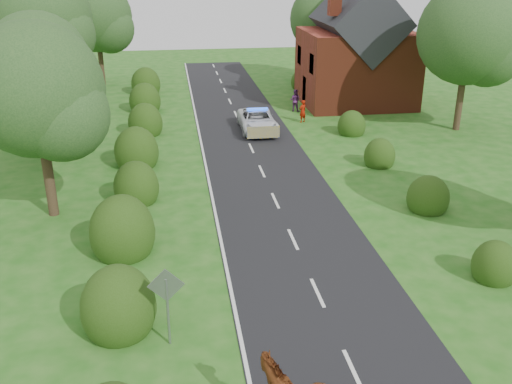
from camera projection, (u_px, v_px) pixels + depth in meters
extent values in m
plane|color=#1E5E14|center=(353.00, 371.00, 15.75)|extent=(120.00, 120.00, 0.00)
cube|color=black|center=(265.00, 178.00, 29.45)|extent=(6.00, 70.00, 0.02)
cube|color=white|center=(353.00, 371.00, 15.74)|extent=(0.12, 1.80, 0.01)
cube|color=white|center=(317.00, 293.00, 19.40)|extent=(0.12, 1.80, 0.01)
cube|color=white|center=(293.00, 239.00, 23.05)|extent=(0.12, 1.80, 0.01)
cube|color=white|center=(275.00, 201.00, 26.71)|extent=(0.12, 1.80, 0.01)
cube|color=white|center=(262.00, 171.00, 30.36)|extent=(0.12, 1.80, 0.01)
cube|color=white|center=(251.00, 148.00, 34.01)|extent=(0.12, 1.80, 0.01)
cube|color=white|center=(243.00, 129.00, 37.67)|extent=(0.12, 1.80, 0.01)
cube|color=white|center=(236.00, 114.00, 41.32)|extent=(0.12, 1.80, 0.01)
cube|color=white|center=(230.00, 101.00, 44.98)|extent=(0.12, 1.80, 0.01)
cube|color=white|center=(225.00, 90.00, 48.63)|extent=(0.12, 1.80, 0.01)
cube|color=white|center=(221.00, 81.00, 52.29)|extent=(0.12, 1.80, 0.01)
cube|color=white|center=(217.00, 73.00, 55.94)|extent=(0.12, 1.80, 0.01)
cube|color=white|center=(214.00, 66.00, 59.60)|extent=(0.12, 1.80, 0.01)
cube|color=white|center=(209.00, 181.00, 29.05)|extent=(0.12, 70.00, 0.01)
ellipsoid|color=#23410F|center=(119.00, 307.00, 17.32)|extent=(2.30, 2.41, 2.70)
ellipsoid|color=#23410F|center=(122.00, 233.00, 21.83)|extent=(2.50, 2.62, 3.00)
ellipsoid|color=#23410F|center=(136.00, 187.00, 26.49)|extent=(2.10, 2.20, 2.50)
ellipsoid|color=#23410F|center=(136.00, 152.00, 31.00)|extent=(2.40, 2.52, 2.80)
ellipsoid|color=#23410F|center=(145.00, 123.00, 36.54)|extent=(2.20, 2.31, 2.60)
ellipsoid|color=#23410F|center=(145.00, 101.00, 41.98)|extent=(2.30, 2.41, 2.70)
ellipsoid|color=#23410F|center=(146.00, 84.00, 47.44)|extent=(2.40, 2.52, 2.80)
ellipsoid|color=#23410F|center=(495.00, 266.00, 20.08)|extent=(1.60, 1.68, 1.90)
ellipsoid|color=#23410F|center=(428.00, 198.00, 25.57)|extent=(1.90, 2.00, 2.10)
ellipsoid|color=#23410F|center=(379.00, 156.00, 31.05)|extent=(1.70, 1.78, 2.00)
ellipsoid|color=#23410F|center=(352.00, 126.00, 36.57)|extent=(1.80, 1.89, 2.00)
ellipsoid|color=#23410F|center=(301.00, 82.00, 49.34)|extent=(1.70, 1.78, 2.00)
cylinder|color=#332316|center=(48.00, 173.00, 24.59)|extent=(0.44, 0.44, 3.96)
sphere|color=#1E421C|center=(36.00, 90.00, 23.21)|extent=(5.60, 5.60, 5.60)
sphere|color=#43662C|center=(61.00, 114.00, 23.17)|extent=(3.92, 3.92, 3.92)
cylinder|color=#332316|center=(47.00, 126.00, 31.73)|extent=(0.44, 0.44, 3.74)
sphere|color=#1E421C|center=(38.00, 65.00, 30.43)|extent=(5.60, 5.60, 5.60)
sphere|color=#43662C|center=(57.00, 82.00, 30.38)|extent=(3.92, 3.92, 3.92)
cylinder|color=#332316|center=(50.00, 81.00, 40.45)|extent=(0.44, 0.44, 4.84)
sphere|color=#1E421C|center=(41.00, 17.00, 38.77)|extent=(6.80, 6.80, 6.80)
sphere|color=#43662C|center=(60.00, 34.00, 38.73)|extent=(4.76, 4.76, 4.76)
cylinder|color=#332316|center=(101.00, 61.00, 50.06)|extent=(0.44, 0.44, 4.18)
sphere|color=#1E421C|center=(96.00, 16.00, 48.60)|extent=(6.00, 6.00, 6.00)
sphere|color=#43662C|center=(109.00, 28.00, 48.56)|extent=(4.20, 4.20, 4.20)
cylinder|color=#332316|center=(460.00, 97.00, 36.93)|extent=(0.44, 0.44, 4.40)
sphere|color=#1E421C|center=(469.00, 33.00, 35.40)|extent=(6.40, 6.40, 6.40)
sphere|color=#43662C|center=(489.00, 51.00, 35.35)|extent=(4.48, 4.48, 4.48)
cylinder|color=#332316|center=(322.00, 61.00, 50.95)|extent=(0.44, 0.44, 3.96)
sphere|color=#1E421C|center=(324.00, 19.00, 49.57)|extent=(6.00, 6.00, 6.00)
sphere|color=#43662C|center=(337.00, 30.00, 49.51)|extent=(4.20, 4.20, 4.20)
cylinder|color=gray|center=(168.00, 312.00, 16.47)|extent=(0.08, 0.08, 2.20)
cube|color=gray|center=(166.00, 285.00, 16.13)|extent=(1.06, 0.04, 1.06)
cube|color=maroon|center=(356.00, 68.00, 43.41)|extent=(8.00, 7.00, 5.50)
cube|color=black|center=(359.00, 21.00, 42.09)|extent=(5.94, 7.40, 5.94)
cube|color=maroon|center=(335.00, 3.00, 39.39)|extent=(0.80, 0.80, 1.60)
imported|color=silver|center=(257.00, 121.00, 37.24)|extent=(2.26, 4.89, 1.36)
cube|color=yellow|center=(263.00, 132.00, 35.01)|extent=(2.03, 0.06, 0.75)
cube|color=blue|center=(257.00, 109.00, 36.95)|extent=(1.35, 0.28, 0.14)
imported|color=#961505|center=(303.00, 111.00, 39.13)|extent=(0.67, 0.61, 1.54)
imported|color=#58245E|center=(295.00, 100.00, 41.90)|extent=(0.99, 0.93, 1.63)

